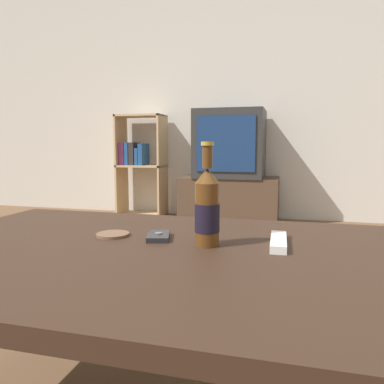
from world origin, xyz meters
TOP-DOWN VIEW (x-y plane):
  - back_wall at (0.00, 3.02)m, footprint 8.00×0.05m
  - coffee_table at (0.00, 0.00)m, footprint 1.34×0.87m
  - tv_stand at (-0.22, 2.71)m, footprint 0.93×0.49m
  - television at (-0.22, 2.70)m, footprint 0.64×0.52m
  - bookshelf at (-1.20, 2.81)m, footprint 0.49×0.30m
  - beer_bottle at (0.14, 0.06)m, footprint 0.06×0.06m
  - cell_phone at (-0.01, 0.09)m, footprint 0.08×0.12m
  - remote_control at (0.32, 0.10)m, footprint 0.04×0.17m
  - coaster at (-0.14, 0.09)m, footprint 0.09×0.09m

SIDE VIEW (x-z plane):
  - tv_stand at x=-0.22m, z-range 0.00..0.44m
  - coffee_table at x=0.00m, z-range 0.18..0.66m
  - coaster at x=-0.14m, z-range 0.48..0.49m
  - cell_phone at x=-0.01m, z-range 0.48..0.50m
  - remote_control at x=0.32m, z-range 0.48..0.50m
  - bookshelf at x=-1.20m, z-range 0.04..1.10m
  - beer_bottle at x=0.14m, z-range 0.45..0.71m
  - television at x=-0.22m, z-range 0.44..1.08m
  - back_wall at x=0.00m, z-range 0.00..2.60m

